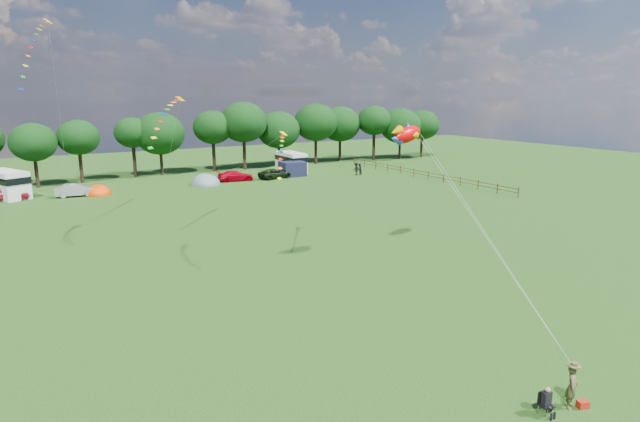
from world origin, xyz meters
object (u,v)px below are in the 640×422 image
walker_a (360,169)px  campervan_d (291,161)px  car_a (8,193)px  fish_kite (405,134)px  car_d (275,174)px  campervan_b (6,183)px  tent_greyblue (206,185)px  car_c (236,176)px  tent_orange (99,194)px  camp_chair (546,398)px  car_b (75,190)px  kite_flyer (572,387)px  walker_b (356,169)px

walker_a → campervan_d: bearing=-68.4°
car_a → fish_kite: (24.88, -37.61, 7.96)m
walker_a → car_d: bearing=-36.2°
campervan_b → tent_greyblue: (22.23, -2.96, -1.64)m
campervan_b → fish_kite: (24.95, -39.24, 7.07)m
car_c → campervan_d: (10.34, 3.64, 0.88)m
campervan_d → tent_orange: size_ratio=1.86×
car_c → walker_a: 17.88m
car_c → campervan_d: campervan_d is taller
tent_greyblue → camp_chair: tent_greyblue is taller
campervan_b → walker_a: campervan_b is taller
fish_kite → campervan_b: bearing=112.0°
car_d → car_a: bearing=80.1°
camp_chair → car_a: bearing=110.7°
car_a → tent_orange: bearing=-86.6°
car_d → campervan_b: campervan_b is taller
campervan_b → tent_orange: size_ratio=2.13×
car_b → campervan_d: campervan_d is taller
tent_orange → tent_greyblue: tent_greyblue is taller
campervan_b → tent_orange: (9.21, -3.20, -1.64)m
car_b → car_c: bearing=-83.6°
car_d → campervan_d: (4.84, 4.44, 0.92)m
car_d → tent_orange: 22.98m
car_c → car_d: size_ratio=0.96×
car_c → tent_orange: size_ratio=1.43×
car_a → car_c: (26.61, -0.51, -0.09)m
car_b → walker_a: size_ratio=2.47×
car_c → camp_chair: bearing=176.9°
campervan_d → walker_a: size_ratio=3.61×
car_d → camp_chair: car_d is taller
tent_orange → fish_kite: 40.28m
kite_flyer → campervan_b: bearing=76.2°
walker_b → campervan_b: bearing=-19.5°
car_a → camp_chair: (16.36, -56.47, -0.10)m
campervan_d → fish_kite: size_ratio=1.82×
car_b → walker_a: bearing=-91.1°
car_c → car_d: bearing=-90.9°
car_d → walker_b: walker_b is taller
campervan_d → car_a: bearing=95.2°
kite_flyer → camp_chair: bearing=141.2°
tent_orange → fish_kite: size_ratio=0.98×
car_d → campervan_b: bearing=77.2°
tent_orange → campervan_b: bearing=160.8°
tent_orange → kite_flyer: (8.46, -55.07, 0.84)m
car_b → kite_flyer: (10.87, -55.21, 0.13)m
fish_kite → walker_a: size_ratio=1.99×
tent_greyblue → walker_b: 21.56m
tent_orange → walker_b: bearing=-5.0°
kite_flyer → car_a: bearing=76.6°
walker_b → campervan_d: bearing=-61.2°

